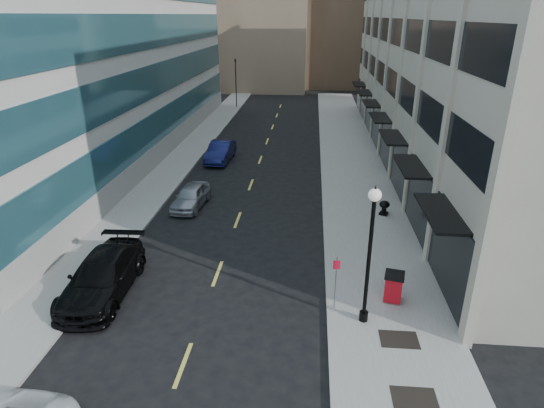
% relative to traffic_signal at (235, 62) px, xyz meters
% --- Properties ---
extents(sidewalk_right, '(5.00, 80.00, 0.15)m').
position_rel_traffic_signal_xyz_m(sidewalk_right, '(13.00, -28.00, -5.64)').
color(sidewalk_right, gray).
rests_on(sidewalk_right, ground).
extents(sidewalk_left, '(3.00, 80.00, 0.15)m').
position_rel_traffic_signal_xyz_m(sidewalk_left, '(-1.00, -28.00, -5.64)').
color(sidewalk_left, gray).
rests_on(sidewalk_left, ground).
extents(building_right, '(15.30, 46.50, 18.25)m').
position_rel_traffic_signal_xyz_m(building_right, '(22.44, -21.01, 3.28)').
color(building_right, '#B3AC98').
rests_on(building_right, ground).
extents(building_left, '(16.14, 46.00, 20.00)m').
position_rel_traffic_signal_xyz_m(building_left, '(-10.45, -21.00, 4.27)').
color(building_left, silver).
rests_on(building_left, ground).
extents(skyline_tan_far, '(12.00, 14.00, 22.00)m').
position_rel_traffic_signal_xyz_m(skyline_tan_far, '(-8.50, 30.00, 5.28)').
color(skyline_tan_far, '#8E735D').
rests_on(skyline_tan_far, ground).
extents(skyline_stone, '(10.00, 14.00, 20.00)m').
position_rel_traffic_signal_xyz_m(skyline_stone, '(23.50, 18.00, 4.28)').
color(skyline_stone, '#B3AC98').
rests_on(skyline_stone, ground).
extents(grate_mid, '(1.40, 1.00, 0.01)m').
position_rel_traffic_signal_xyz_m(grate_mid, '(13.10, -47.00, -5.56)').
color(grate_mid, black).
rests_on(grate_mid, sidewalk_right).
extents(grate_far, '(1.40, 1.00, 0.01)m').
position_rel_traffic_signal_xyz_m(grate_far, '(13.10, -44.20, -5.56)').
color(grate_far, black).
rests_on(grate_far, sidewalk_right).
extents(road_centerline, '(0.15, 68.20, 0.01)m').
position_rel_traffic_signal_xyz_m(road_centerline, '(5.50, -31.00, -5.71)').
color(road_centerline, '#D8CC4C').
rests_on(road_centerline, ground).
extents(traffic_signal, '(0.66, 0.66, 6.98)m').
position_rel_traffic_signal_xyz_m(traffic_signal, '(0.00, 0.00, 0.00)').
color(traffic_signal, black).
rests_on(traffic_signal, ground).
extents(car_black_pickup, '(2.57, 5.92, 1.70)m').
position_rel_traffic_signal_xyz_m(car_black_pickup, '(0.96, -42.00, -4.87)').
color(car_black_pickup, black).
rests_on(car_black_pickup, ground).
extents(car_silver_sedan, '(1.97, 4.21, 1.39)m').
position_rel_traffic_signal_xyz_m(car_silver_sedan, '(2.30, -32.28, -5.02)').
color(car_silver_sedan, '#9B9EA3').
rests_on(car_silver_sedan, ground).
extents(car_blue_sedan, '(1.91, 4.88, 1.58)m').
position_rel_traffic_signal_xyz_m(car_blue_sedan, '(2.30, -22.58, -4.93)').
color(car_blue_sedan, '#14194E').
rests_on(car_blue_sedan, ground).
extents(trash_bin, '(0.93, 0.95, 1.26)m').
position_rel_traffic_signal_xyz_m(trash_bin, '(13.23, -41.68, -4.89)').
color(trash_bin, '#B60C17').
rests_on(trash_bin, sidewalk_right).
extents(lamppost, '(0.47, 0.47, 5.61)m').
position_rel_traffic_signal_xyz_m(lamppost, '(11.90, -43.15, -2.28)').
color(lamppost, black).
rests_on(lamppost, sidewalk_right).
extents(sign_post, '(0.27, 0.06, 2.34)m').
position_rel_traffic_signal_xyz_m(sign_post, '(10.80, -42.43, -4.06)').
color(sign_post, slate).
rests_on(sign_post, sidewalk_right).
extents(urn_planter, '(0.62, 0.62, 0.86)m').
position_rel_traffic_signal_xyz_m(urn_planter, '(14.10, -32.79, -5.04)').
color(urn_planter, black).
rests_on(urn_planter, sidewalk_right).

